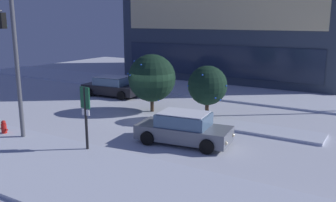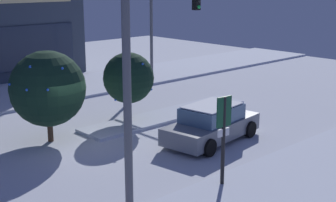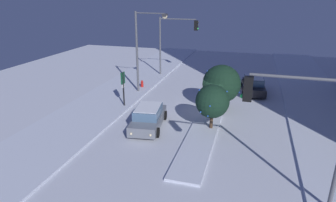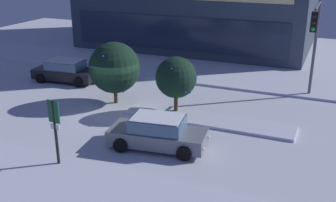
# 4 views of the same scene
# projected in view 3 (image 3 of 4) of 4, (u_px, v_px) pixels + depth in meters

# --- Properties ---
(ground) EXTENTS (52.00, 52.00, 0.00)m
(ground) POSITION_uv_depth(u_px,v_px,m) (206.00, 111.00, 23.00)
(ground) COLOR silver
(curb_strip_near) EXTENTS (52.00, 5.20, 0.14)m
(curb_strip_near) POSITION_uv_depth(u_px,v_px,m) (108.00, 100.00, 25.26)
(curb_strip_near) COLOR silver
(curb_strip_near) RESTS_ON ground
(curb_strip_far) EXTENTS (52.00, 5.20, 0.14)m
(curb_strip_far) POSITION_uv_depth(u_px,v_px,m) (327.00, 123.00, 20.69)
(curb_strip_far) COLOR silver
(curb_strip_far) RESTS_ON ground
(median_strip) EXTENTS (9.00, 1.80, 0.14)m
(median_strip) POSITION_uv_depth(u_px,v_px,m) (199.00, 141.00, 18.14)
(median_strip) COLOR silver
(median_strip) RESTS_ON ground
(car_near) EXTENTS (4.62, 2.47, 1.49)m
(car_near) POSITION_uv_depth(u_px,v_px,m) (148.00, 117.00, 19.98)
(car_near) COLOR slate
(car_near) RESTS_ON ground
(car_far) EXTENTS (4.61, 2.37, 1.49)m
(car_far) POSITION_uv_depth(u_px,v_px,m) (253.00, 85.00, 27.13)
(car_far) COLOR black
(car_far) RESTS_ON ground
(traffic_light_corner_far_right) EXTENTS (0.32, 4.12, 5.89)m
(traffic_light_corner_far_right) POSITION_uv_depth(u_px,v_px,m) (301.00, 117.00, 11.41)
(traffic_light_corner_far_right) COLOR #565960
(traffic_light_corner_far_right) RESTS_ON ground
(traffic_light_corner_near_left) EXTENTS (0.32, 4.31, 6.41)m
(traffic_light_corner_near_left) POSITION_uv_depth(u_px,v_px,m) (175.00, 36.00, 31.26)
(traffic_light_corner_near_left) COLOR #565960
(traffic_light_corner_near_left) RESTS_ON ground
(street_lamp_arched) EXTENTS (0.73, 3.04, 7.31)m
(street_lamp_arched) POSITION_uv_depth(u_px,v_px,m) (145.00, 41.00, 25.43)
(street_lamp_arched) COLOR #565960
(street_lamp_arched) RESTS_ON ground
(fire_hydrant) EXTENTS (0.48, 0.26, 0.80)m
(fire_hydrant) POSITION_uv_depth(u_px,v_px,m) (142.00, 84.00, 28.46)
(fire_hydrant) COLOR red
(fire_hydrant) RESTS_ON ground
(parking_info_sign) EXTENTS (0.55, 0.12, 2.90)m
(parking_info_sign) POSITION_uv_depth(u_px,v_px,m) (123.00, 85.00, 23.18)
(parking_info_sign) COLOR black
(parking_info_sign) RESTS_ON ground
(decorated_tree_median) EXTENTS (2.97, 2.96, 3.62)m
(decorated_tree_median) POSITION_uv_depth(u_px,v_px,m) (221.00, 84.00, 22.54)
(decorated_tree_median) COLOR #473323
(decorated_tree_median) RESTS_ON ground
(decorated_tree_left_of_median) EXTENTS (2.30, 2.24, 3.17)m
(decorated_tree_left_of_median) POSITION_uv_depth(u_px,v_px,m) (212.00, 101.00, 19.13)
(decorated_tree_left_of_median) COLOR #473323
(decorated_tree_left_of_median) RESTS_ON ground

